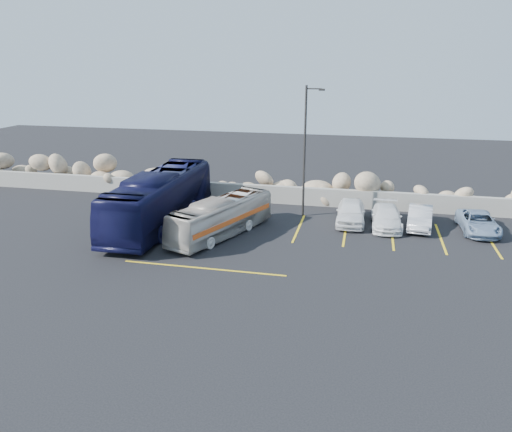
% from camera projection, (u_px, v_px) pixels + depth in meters
% --- Properties ---
extents(ground, '(90.00, 90.00, 0.00)m').
position_uv_depth(ground, '(222.00, 272.00, 23.20)').
color(ground, black).
rests_on(ground, ground).
extents(seawall, '(60.00, 0.40, 1.20)m').
position_uv_depth(seawall, '(272.00, 194.00, 34.18)').
color(seawall, gray).
rests_on(seawall, ground).
extents(riprap_pile, '(54.00, 2.80, 2.60)m').
position_uv_depth(riprap_pile, '(275.00, 180.00, 35.09)').
color(riprap_pile, tan).
rests_on(riprap_pile, ground).
extents(parking_lines, '(18.16, 9.36, 0.01)m').
position_uv_depth(parking_lines, '(332.00, 239.00, 27.41)').
color(parking_lines, yellow).
rests_on(parking_lines, ground).
extents(lamppost, '(1.14, 0.18, 8.00)m').
position_uv_depth(lamppost, '(306.00, 148.00, 30.21)').
color(lamppost, '#2F2C29').
rests_on(lamppost, ground).
extents(vintage_bus, '(4.43, 7.76, 2.13)m').
position_uv_depth(vintage_bus, '(221.00, 217.00, 27.71)').
color(vintage_bus, beige).
rests_on(vintage_bus, ground).
extents(tour_coach, '(2.72, 11.37, 3.16)m').
position_uv_depth(tour_coach, '(160.00, 199.00, 29.39)').
color(tour_coach, '#0F1035').
rests_on(tour_coach, ground).
extents(car_a, '(1.74, 4.17, 1.41)m').
position_uv_depth(car_a, '(351.00, 212.00, 29.89)').
color(car_a, white).
rests_on(car_a, ground).
extents(car_b, '(1.70, 3.90, 1.25)m').
position_uv_depth(car_b, '(420.00, 217.00, 29.11)').
color(car_b, silver).
rests_on(car_b, ground).
extents(car_c, '(1.80, 4.20, 1.21)m').
position_uv_depth(car_c, '(386.00, 217.00, 29.23)').
color(car_c, white).
rests_on(car_c, ground).
extents(car_d, '(2.04, 4.16, 1.14)m').
position_uv_depth(car_d, '(478.00, 222.00, 28.41)').
color(car_d, '#7E96B3').
rests_on(car_d, ground).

